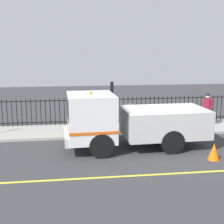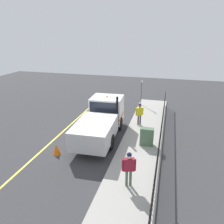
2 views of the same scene
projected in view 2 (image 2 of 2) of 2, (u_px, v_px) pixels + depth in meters
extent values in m
plane|color=#38383A|center=(94.00, 144.00, 13.86)|extent=(44.46, 44.46, 0.00)
cube|color=#A3A099|center=(140.00, 149.00, 13.12)|extent=(2.58, 20.21, 0.12)
cube|color=yellow|center=(55.00, 139.00, 14.52)|extent=(0.12, 18.19, 0.01)
cube|color=white|center=(107.00, 109.00, 15.85)|extent=(2.28, 1.94, 1.86)
cube|color=black|center=(107.00, 104.00, 15.71)|extent=(2.11, 1.97, 0.82)
cube|color=silver|center=(95.00, 132.00, 13.12)|extent=(2.35, 3.56, 1.16)
cube|color=silver|center=(110.00, 114.00, 17.04)|extent=(2.11, 0.28, 0.36)
cube|color=#DB5914|center=(107.00, 114.00, 15.99)|extent=(2.31, 1.96, 0.12)
cylinder|color=black|center=(93.00, 121.00, 16.12)|extent=(0.34, 0.97, 0.96)
cylinder|color=black|center=(119.00, 123.00, 15.72)|extent=(0.34, 0.97, 0.96)
cylinder|color=black|center=(80.00, 138.00, 13.52)|extent=(0.34, 0.97, 0.96)
cylinder|color=black|center=(111.00, 142.00, 13.11)|extent=(0.34, 0.97, 0.96)
sphere|color=orange|center=(107.00, 96.00, 15.51)|extent=(0.12, 0.12, 0.12)
cylinder|color=black|center=(117.00, 113.00, 14.65)|extent=(0.14, 0.14, 2.23)
cube|color=yellow|center=(140.00, 111.00, 16.00)|extent=(0.51, 0.44, 0.59)
sphere|color=tan|center=(140.00, 106.00, 15.86)|extent=(0.22, 0.22, 0.22)
sphere|color=#14193F|center=(140.00, 105.00, 15.83)|extent=(0.21, 0.21, 0.21)
cylinder|color=#3F3F47|center=(140.00, 120.00, 16.27)|extent=(0.12, 0.12, 0.79)
cylinder|color=#3F3F47|center=(138.00, 120.00, 16.22)|extent=(0.12, 0.12, 0.79)
cylinder|color=yellow|center=(143.00, 111.00, 16.10)|extent=(0.09, 0.09, 0.56)
cylinder|color=yellow|center=(136.00, 112.00, 15.93)|extent=(0.09, 0.09, 0.56)
cube|color=maroon|center=(129.00, 165.00, 9.53)|extent=(0.53, 0.36, 0.61)
sphere|color=beige|center=(129.00, 156.00, 9.39)|extent=(0.23, 0.23, 0.23)
sphere|color=#14193F|center=(129.00, 155.00, 9.36)|extent=(0.22, 0.22, 0.22)
cylinder|color=#4C6047|center=(127.00, 178.00, 9.78)|extent=(0.12, 0.12, 0.82)
cylinder|color=#4C6047|center=(130.00, 178.00, 9.79)|extent=(0.12, 0.12, 0.82)
cylinder|color=maroon|center=(123.00, 165.00, 9.53)|extent=(0.09, 0.09, 0.58)
cylinder|color=maroon|center=(135.00, 165.00, 9.56)|extent=(0.09, 0.09, 0.58)
cylinder|color=black|center=(150.00, 220.00, 7.24)|extent=(0.04, 0.04, 1.42)
cylinder|color=black|center=(151.00, 214.00, 7.46)|extent=(0.04, 0.04, 1.42)
cylinder|color=black|center=(151.00, 209.00, 7.69)|extent=(0.04, 0.04, 1.42)
cylinder|color=black|center=(152.00, 204.00, 7.91)|extent=(0.04, 0.04, 1.42)
cylinder|color=black|center=(152.00, 199.00, 8.13)|extent=(0.04, 0.04, 1.42)
cylinder|color=black|center=(153.00, 195.00, 8.35)|extent=(0.04, 0.04, 1.42)
cylinder|color=black|center=(154.00, 190.00, 8.57)|extent=(0.04, 0.04, 1.42)
cylinder|color=black|center=(154.00, 186.00, 8.80)|extent=(0.04, 0.04, 1.42)
cylinder|color=black|center=(155.00, 183.00, 9.02)|extent=(0.04, 0.04, 1.42)
cylinder|color=black|center=(155.00, 179.00, 9.24)|extent=(0.04, 0.04, 1.42)
cylinder|color=black|center=(155.00, 176.00, 9.46)|extent=(0.04, 0.04, 1.42)
cylinder|color=black|center=(156.00, 172.00, 9.69)|extent=(0.04, 0.04, 1.42)
cylinder|color=black|center=(156.00, 169.00, 9.91)|extent=(0.04, 0.04, 1.42)
cylinder|color=black|center=(157.00, 166.00, 10.13)|extent=(0.04, 0.04, 1.42)
cylinder|color=black|center=(157.00, 163.00, 10.35)|extent=(0.04, 0.04, 1.42)
cylinder|color=black|center=(157.00, 160.00, 10.57)|extent=(0.04, 0.04, 1.42)
cylinder|color=black|center=(158.00, 158.00, 10.80)|extent=(0.04, 0.04, 1.42)
cylinder|color=black|center=(158.00, 155.00, 11.02)|extent=(0.04, 0.04, 1.42)
cylinder|color=black|center=(158.00, 153.00, 11.24)|extent=(0.04, 0.04, 1.42)
cylinder|color=black|center=(159.00, 150.00, 11.46)|extent=(0.04, 0.04, 1.42)
cylinder|color=black|center=(159.00, 148.00, 11.68)|extent=(0.04, 0.04, 1.42)
cylinder|color=black|center=(159.00, 146.00, 11.91)|extent=(0.04, 0.04, 1.42)
cylinder|color=black|center=(159.00, 144.00, 12.13)|extent=(0.04, 0.04, 1.42)
cylinder|color=black|center=(160.00, 142.00, 12.35)|extent=(0.04, 0.04, 1.42)
cylinder|color=black|center=(160.00, 140.00, 12.57)|extent=(0.04, 0.04, 1.42)
cylinder|color=black|center=(160.00, 138.00, 12.80)|extent=(0.04, 0.04, 1.42)
cylinder|color=black|center=(160.00, 136.00, 13.02)|extent=(0.04, 0.04, 1.42)
cylinder|color=black|center=(161.00, 134.00, 13.24)|extent=(0.04, 0.04, 1.42)
cylinder|color=black|center=(161.00, 133.00, 13.46)|extent=(0.04, 0.04, 1.42)
cylinder|color=black|center=(161.00, 131.00, 13.68)|extent=(0.04, 0.04, 1.42)
cylinder|color=black|center=(161.00, 130.00, 13.91)|extent=(0.04, 0.04, 1.42)
cylinder|color=black|center=(161.00, 128.00, 14.13)|extent=(0.04, 0.04, 1.42)
cylinder|color=black|center=(162.00, 127.00, 14.35)|extent=(0.04, 0.04, 1.42)
cylinder|color=black|center=(162.00, 125.00, 14.57)|extent=(0.04, 0.04, 1.42)
cylinder|color=black|center=(162.00, 124.00, 14.80)|extent=(0.04, 0.04, 1.42)
cylinder|color=black|center=(162.00, 122.00, 15.02)|extent=(0.04, 0.04, 1.42)
cylinder|color=black|center=(162.00, 121.00, 15.24)|extent=(0.04, 0.04, 1.42)
cylinder|color=black|center=(163.00, 120.00, 15.46)|extent=(0.04, 0.04, 1.42)
cylinder|color=black|center=(163.00, 118.00, 15.68)|extent=(0.04, 0.04, 1.42)
cylinder|color=black|center=(163.00, 117.00, 15.91)|extent=(0.04, 0.04, 1.42)
cylinder|color=black|center=(163.00, 116.00, 16.13)|extent=(0.04, 0.04, 1.42)
cylinder|color=black|center=(163.00, 115.00, 16.35)|extent=(0.04, 0.04, 1.42)
cylinder|color=black|center=(163.00, 114.00, 16.57)|extent=(0.04, 0.04, 1.42)
cylinder|color=black|center=(163.00, 113.00, 16.80)|extent=(0.04, 0.04, 1.42)
cylinder|color=black|center=(164.00, 112.00, 17.02)|extent=(0.04, 0.04, 1.42)
cylinder|color=black|center=(164.00, 111.00, 17.24)|extent=(0.04, 0.04, 1.42)
cylinder|color=black|center=(164.00, 110.00, 17.46)|extent=(0.04, 0.04, 1.42)
cylinder|color=black|center=(164.00, 109.00, 17.68)|extent=(0.04, 0.04, 1.42)
cylinder|color=black|center=(164.00, 108.00, 17.91)|extent=(0.04, 0.04, 1.42)
cylinder|color=black|center=(164.00, 107.00, 18.13)|extent=(0.04, 0.04, 1.42)
cylinder|color=black|center=(164.00, 106.00, 18.35)|extent=(0.04, 0.04, 1.42)
cylinder|color=black|center=(164.00, 105.00, 18.57)|extent=(0.04, 0.04, 1.42)
cylinder|color=black|center=(165.00, 104.00, 18.79)|extent=(0.04, 0.04, 1.42)
cylinder|color=black|center=(165.00, 103.00, 19.02)|extent=(0.04, 0.04, 1.42)
cylinder|color=black|center=(165.00, 102.00, 19.24)|extent=(0.04, 0.04, 1.42)
cylinder|color=black|center=(165.00, 102.00, 19.46)|extent=(0.04, 0.04, 1.42)
cylinder|color=black|center=(165.00, 101.00, 19.68)|extent=(0.04, 0.04, 1.42)
cylinder|color=black|center=(165.00, 100.00, 19.91)|extent=(0.04, 0.04, 1.42)
cylinder|color=black|center=(165.00, 99.00, 20.13)|extent=(0.04, 0.04, 1.42)
cylinder|color=black|center=(165.00, 99.00, 20.35)|extent=(0.04, 0.04, 1.42)
cube|color=black|center=(161.00, 131.00, 12.37)|extent=(0.04, 17.18, 0.04)
cube|color=black|center=(159.00, 148.00, 12.76)|extent=(0.04, 17.18, 0.04)
cube|color=#4C6B4C|center=(147.00, 137.00, 13.28)|extent=(0.81, 0.41, 1.13)
cone|color=orange|center=(57.00, 149.00, 12.58)|extent=(0.45, 0.45, 0.64)
cylinder|color=#4C4C4C|center=(141.00, 92.00, 20.49)|extent=(0.06, 0.06, 2.49)
cube|color=white|center=(142.00, 81.00, 20.12)|extent=(0.20, 0.48, 0.24)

